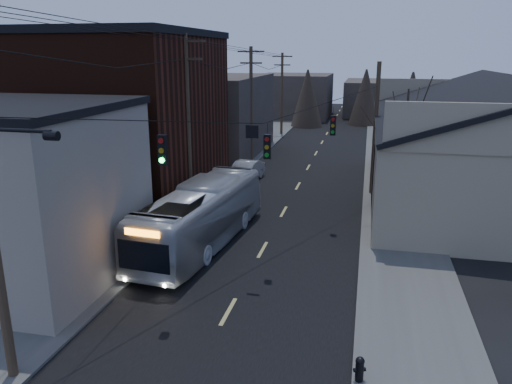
# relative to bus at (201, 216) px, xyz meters

# --- Properties ---
(road_surface) EXTENTS (9.00, 110.00, 0.02)m
(road_surface) POSITION_rel_bus_xyz_m (3.00, 16.04, -1.49)
(road_surface) COLOR black
(road_surface) RESTS_ON ground
(sidewalk_left) EXTENTS (4.00, 110.00, 0.12)m
(sidewalk_left) POSITION_rel_bus_xyz_m (-3.50, 16.04, -1.44)
(sidewalk_left) COLOR #474744
(sidewalk_left) RESTS_ON ground
(sidewalk_right) EXTENTS (4.00, 110.00, 0.12)m
(sidewalk_right) POSITION_rel_bus_xyz_m (9.50, 16.04, -1.44)
(sidewalk_right) COLOR #474744
(sidewalk_right) RESTS_ON ground
(building_clapboard) EXTENTS (8.00, 8.00, 7.00)m
(building_clapboard) POSITION_rel_bus_xyz_m (-6.00, -4.96, 2.00)
(building_clapboard) COLOR gray
(building_clapboard) RESTS_ON ground
(building_brick) EXTENTS (10.00, 12.00, 10.00)m
(building_brick) POSITION_rel_bus_xyz_m (-7.00, 6.04, 3.50)
(building_brick) COLOR black
(building_brick) RESTS_ON ground
(building_left_far) EXTENTS (9.00, 14.00, 7.00)m
(building_left_far) POSITION_rel_bus_xyz_m (-6.50, 22.04, 2.00)
(building_left_far) COLOR #37302C
(building_left_far) RESTS_ON ground
(warehouse) EXTENTS (16.16, 20.60, 7.73)m
(warehouse) POSITION_rel_bus_xyz_m (16.00, 11.04, 1.19)
(warehouse) COLOR gray
(warehouse) RESTS_ON ground
(building_far_left) EXTENTS (10.00, 12.00, 6.00)m
(building_far_left) POSITION_rel_bus_xyz_m (-3.00, 51.04, 1.50)
(building_far_left) COLOR #37302C
(building_far_left) RESTS_ON ground
(building_far_right) EXTENTS (12.00, 14.00, 5.00)m
(building_far_right) POSITION_rel_bus_xyz_m (10.00, 56.04, 1.00)
(building_far_right) COLOR #37302C
(building_far_right) RESTS_ON ground
(bare_tree) EXTENTS (0.40, 0.40, 7.20)m
(bare_tree) POSITION_rel_bus_xyz_m (9.50, 6.04, 2.10)
(bare_tree) COLOR black
(bare_tree) RESTS_ON ground
(utility_lines) EXTENTS (11.24, 45.28, 10.50)m
(utility_lines) POSITION_rel_bus_xyz_m (-0.11, 10.18, 3.45)
(utility_lines) COLOR #382B1E
(utility_lines) RESTS_ON ground
(bus) EXTENTS (3.55, 10.99, 3.01)m
(bus) POSITION_rel_bus_xyz_m (0.00, 0.00, 0.00)
(bus) COLOR #A5AAB1
(bus) RESTS_ON ground
(parked_car) EXTENTS (2.11, 4.62, 1.47)m
(parked_car) POSITION_rel_bus_xyz_m (-0.91, 12.43, -0.77)
(parked_car) COLOR #999BA0
(parked_car) RESTS_ON ground
(fire_hydrant) EXTENTS (0.36, 0.26, 0.75)m
(fire_hydrant) POSITION_rel_bus_xyz_m (7.70, -9.07, -0.98)
(fire_hydrant) COLOR black
(fire_hydrant) RESTS_ON sidewalk_right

